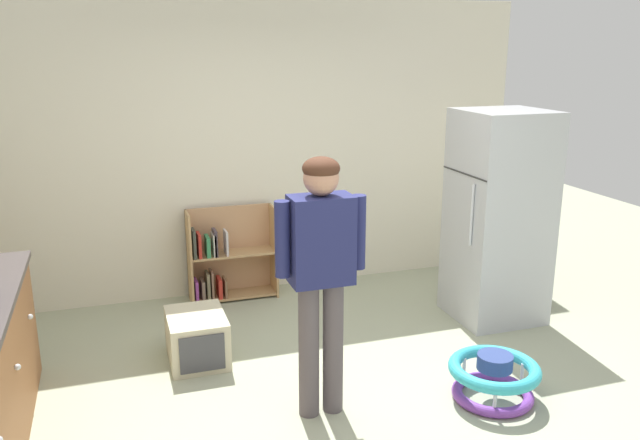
{
  "coord_description": "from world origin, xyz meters",
  "views": [
    {
      "loc": [
        -1.31,
        -3.51,
        2.29
      ],
      "look_at": [
        0.01,
        0.48,
        1.15
      ],
      "focal_mm": 36.36,
      "sensor_mm": 36.0,
      "label": 1
    }
  ],
  "objects_px": {
    "refrigerator": "(498,217)",
    "pet_carrier": "(197,338)",
    "bookshelf": "(226,259)",
    "baby_walker": "(494,377)",
    "standing_person": "(321,263)"
  },
  "relations": [
    {
      "from": "bookshelf",
      "to": "baby_walker",
      "type": "bearing_deg",
      "value": -59.93
    },
    {
      "from": "pet_carrier",
      "to": "baby_walker",
      "type": "bearing_deg",
      "value": -33.17
    },
    {
      "from": "refrigerator",
      "to": "bookshelf",
      "type": "bearing_deg",
      "value": 151.7
    },
    {
      "from": "refrigerator",
      "to": "pet_carrier",
      "type": "bearing_deg",
      "value": -179.24
    },
    {
      "from": "refrigerator",
      "to": "pet_carrier",
      "type": "distance_m",
      "value": 2.65
    },
    {
      "from": "baby_walker",
      "to": "standing_person",
      "type": "bearing_deg",
      "value": 169.34
    },
    {
      "from": "bookshelf",
      "to": "standing_person",
      "type": "distance_m",
      "value": 2.24
    },
    {
      "from": "bookshelf",
      "to": "pet_carrier",
      "type": "height_order",
      "value": "bookshelf"
    },
    {
      "from": "bookshelf",
      "to": "pet_carrier",
      "type": "xyz_separation_m",
      "value": [
        -0.43,
        -1.18,
        -0.19
      ]
    },
    {
      "from": "refrigerator",
      "to": "standing_person",
      "type": "bearing_deg",
      "value": -152.43
    },
    {
      "from": "bookshelf",
      "to": "pet_carrier",
      "type": "bearing_deg",
      "value": -110.21
    },
    {
      "from": "bookshelf",
      "to": "standing_person",
      "type": "bearing_deg",
      "value": -84.03
    },
    {
      "from": "standing_person",
      "to": "baby_walker",
      "type": "relative_size",
      "value": 2.75
    },
    {
      "from": "bookshelf",
      "to": "baby_walker",
      "type": "xyz_separation_m",
      "value": [
        1.36,
        -2.35,
        -0.22
      ]
    },
    {
      "from": "refrigerator",
      "to": "pet_carrier",
      "type": "relative_size",
      "value": 3.22
    }
  ]
}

